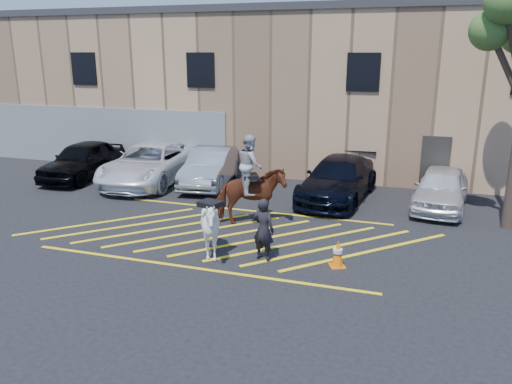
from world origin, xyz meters
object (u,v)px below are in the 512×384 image
(car_white_suv, at_px, (441,188))
(saddled_white, at_px, (211,227))
(car_silver_sedan, at_px, (211,167))
(car_black_suv, at_px, (83,160))
(car_blue_suv, at_px, (338,179))
(mounted_bay, at_px, (250,189))
(car_white_pickup, at_px, (150,164))
(traffic_cone, at_px, (338,254))
(handler, at_px, (263,229))

(car_white_suv, bearing_deg, saddled_white, -125.21)
(car_silver_sedan, bearing_deg, car_black_suv, 178.62)
(car_blue_suv, distance_m, mounted_bay, 4.37)
(car_white_suv, bearing_deg, car_black_suv, -172.14)
(car_white_pickup, xyz_separation_m, traffic_cone, (8.92, -6.21, -0.46))
(car_black_suv, height_order, car_silver_sedan, car_black_suv)
(car_silver_sedan, distance_m, handler, 8.09)
(car_white_suv, bearing_deg, mounted_bay, -140.92)
(saddled_white, bearing_deg, car_white_suv, 47.63)
(car_silver_sedan, height_order, traffic_cone, car_silver_sedan)
(car_white_pickup, height_order, car_silver_sedan, car_white_pickup)
(car_silver_sedan, bearing_deg, handler, -65.14)
(saddled_white, xyz_separation_m, traffic_cone, (3.35, 0.43, -0.49))
(car_white_pickup, bearing_deg, car_white_suv, -4.17)
(car_silver_sedan, height_order, handler, handler)
(car_silver_sedan, xyz_separation_m, mounted_bay, (3.13, -4.16, 0.41))
(car_black_suv, xyz_separation_m, mounted_bay, (8.91, -3.49, 0.36))
(saddled_white, relative_size, traffic_cone, 2.59)
(saddled_white, bearing_deg, traffic_cone, 7.37)
(handler, bearing_deg, car_white_suv, -112.39)
(car_silver_sedan, bearing_deg, car_blue_suv, -12.45)
(car_white_pickup, relative_size, saddled_white, 3.13)
(car_blue_suv, distance_m, car_white_suv, 3.65)
(handler, relative_size, traffic_cone, 2.34)
(handler, relative_size, saddled_white, 0.90)
(car_silver_sedan, distance_m, mounted_bay, 5.22)
(car_blue_suv, relative_size, saddled_white, 2.82)
(mounted_bay, bearing_deg, car_white_suv, 31.92)
(car_white_pickup, height_order, handler, handler)
(car_black_suv, height_order, mounted_bay, mounted_bay)
(car_silver_sedan, bearing_deg, traffic_cone, -54.32)
(car_white_pickup, height_order, traffic_cone, car_white_pickup)
(car_blue_suv, distance_m, handler, 6.45)
(mounted_bay, bearing_deg, car_white_pickup, 147.00)
(car_black_suv, bearing_deg, traffic_cone, -28.81)
(car_blue_suv, height_order, car_white_suv, car_blue_suv)
(mounted_bay, height_order, traffic_cone, mounted_bay)
(car_silver_sedan, relative_size, handler, 2.72)
(car_black_suv, distance_m, car_white_pickup, 3.21)
(car_white_suv, relative_size, mounted_bay, 1.47)
(car_black_suv, height_order, car_white_pickup, car_white_pickup)
(car_black_suv, relative_size, handler, 2.78)
(car_blue_suv, bearing_deg, car_white_pickup, -173.52)
(mounted_bay, relative_size, traffic_cone, 3.98)
(car_white_suv, height_order, saddled_white, saddled_white)
(traffic_cone, bearing_deg, car_white_suv, 66.57)
(car_black_suv, distance_m, handler, 11.87)
(car_silver_sedan, height_order, mounted_bay, mounted_bay)
(car_black_suv, height_order, handler, handler)
(car_white_suv, distance_m, saddled_white, 8.95)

